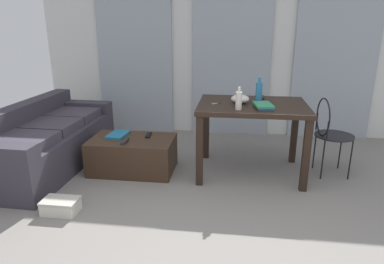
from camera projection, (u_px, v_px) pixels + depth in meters
ground_plane at (224, 190)px, 3.48m from camera, size 7.55×7.55×0.00m
wall_back at (232, 45)px, 4.94m from camera, size 5.60×0.10×2.63m
curtains at (231, 57)px, 4.91m from camera, size 3.98×0.03×2.29m
couch at (46, 141)px, 3.98m from camera, size 0.86×1.97×0.73m
coffee_table at (133, 155)px, 3.89m from camera, size 0.93×0.58×0.38m
craft_table at (252, 114)px, 3.68m from camera, size 1.15×0.86×0.80m
wire_chair at (329, 128)px, 3.70m from camera, size 0.42×0.43×0.86m
bottle_near at (259, 92)px, 3.69m from camera, size 0.07×0.07×0.27m
bottle_far at (239, 100)px, 3.38m from camera, size 0.06×0.06×0.23m
bowl at (240, 99)px, 3.66m from camera, size 0.20×0.20×0.09m
book_stack at (263, 106)px, 3.48m from camera, size 0.21×0.32×0.04m
tv_remote_on_table at (262, 97)px, 3.92m from camera, size 0.05×0.15×0.02m
scissors at (217, 103)px, 3.66m from camera, size 0.10×0.09×0.00m
tv_remote_primary at (125, 141)px, 3.70m from camera, size 0.04×0.17×0.03m
tv_remote_secondary at (149, 135)px, 3.92m from camera, size 0.06×0.18×0.02m
magazine at (118, 135)px, 3.92m from camera, size 0.21×0.31×0.03m
shoebox at (61, 206)px, 3.04m from camera, size 0.31×0.20×0.13m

